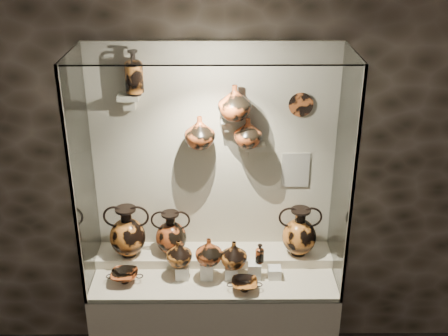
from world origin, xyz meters
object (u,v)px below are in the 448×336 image
at_px(ovoid_vase_c, 248,132).
at_px(kylix_right, 245,284).
at_px(ovoid_vase_a, 200,132).
at_px(amphora_right, 299,231).
at_px(jug_a, 179,253).
at_px(amphora_left, 127,231).
at_px(lekythos_tall, 134,70).
at_px(ovoid_vase_b, 235,102).
at_px(kylix_left, 125,276).
at_px(jug_c, 234,254).
at_px(lekythos_small, 260,252).
at_px(amphora_mid, 171,233).
at_px(jug_b, 209,251).

bearing_deg(ovoid_vase_c, kylix_right, -87.09).
xyz_separation_m(kylix_right, ovoid_vase_a, (-0.30, 0.38, 0.95)).
distance_m(amphora_right, kylix_right, 0.56).
bearing_deg(jug_a, amphora_left, 150.63).
bearing_deg(lekythos_tall, kylix_right, -29.13).
height_order(lekythos_tall, ovoid_vase_b, lekythos_tall).
relative_size(amphora_right, jug_a, 1.95).
relative_size(amphora_right, kylix_left, 1.52).
distance_m(jug_a, jug_c, 0.38).
bearing_deg(lekythos_tall, ovoid_vase_b, -2.53).
height_order(jug_c, lekythos_small, same).
relative_size(amphora_right, ovoid_vase_a, 1.71).
relative_size(ovoid_vase_a, ovoid_vase_b, 0.94).
bearing_deg(jug_a, lekythos_small, -5.80).
relative_size(lekythos_tall, ovoid_vase_c, 1.64).
xyz_separation_m(amphora_mid, jug_a, (0.07, -0.19, -0.04)).
bearing_deg(ovoid_vase_c, jug_b, -128.97).
height_order(jug_c, ovoid_vase_b, ovoid_vase_b).
relative_size(kylix_left, ovoid_vase_b, 1.06).
bearing_deg(ovoid_vase_a, ovoid_vase_c, -2.36).
bearing_deg(lekythos_small, ovoid_vase_b, 139.07).
relative_size(amphora_mid, ovoid_vase_b, 1.46).
distance_m(jug_a, kylix_left, 0.41).
height_order(amphora_mid, lekythos_small, amphora_mid).
height_order(jug_b, kylix_right, jug_b).
distance_m(amphora_right, jug_a, 0.87).
bearing_deg(lekythos_small, amphora_mid, 173.30).
bearing_deg(lekythos_tall, ovoid_vase_a, -3.84).
relative_size(amphora_mid, jug_b, 1.72).
height_order(jug_a, lekythos_small, jug_a).
bearing_deg(kylix_right, jug_a, -175.67).
height_order(amphora_left, lekythos_tall, lekythos_tall).
height_order(lekythos_tall, ovoid_vase_c, lekythos_tall).
relative_size(jug_c, kylix_right, 0.85).
distance_m(kylix_left, ovoid_vase_b, 1.40).
distance_m(jug_c, lekythos_small, 0.18).
distance_m(amphora_mid, ovoid_vase_b, 1.06).
bearing_deg(lekythos_tall, jug_b, -30.27).
bearing_deg(jug_a, ovoid_vase_b, 24.98).
height_order(amphora_right, jug_b, amphora_right).
xyz_separation_m(amphora_mid, amphora_right, (0.91, -0.01, 0.02)).
distance_m(lekythos_small, kylix_left, 0.94).
height_order(jug_b, kylix_left, jug_b).
bearing_deg(jug_b, jug_c, 0.22).
bearing_deg(jug_c, ovoid_vase_c, 80.36).
xyz_separation_m(lekythos_tall, ovoid_vase_c, (0.73, -0.03, -0.41)).
bearing_deg(jug_b, lekythos_tall, 141.03).
bearing_deg(jug_b, amphora_mid, 133.71).
bearing_deg(ovoid_vase_a, jug_a, -127.62).
bearing_deg(amphora_left, ovoid_vase_c, 11.17).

